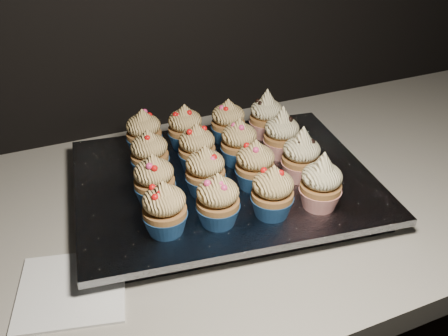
# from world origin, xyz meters

# --- Properties ---
(worktop) EXTENTS (2.44, 0.64, 0.04)m
(worktop) POSITION_xyz_m (0.00, 1.70, 0.88)
(worktop) COLOR beige
(worktop) RESTS_ON cabinet
(napkin) EXTENTS (0.17, 0.17, 0.00)m
(napkin) POSITION_xyz_m (-0.14, 1.59, 0.90)
(napkin) COLOR white
(napkin) RESTS_ON worktop
(baking_tray) EXTENTS (0.49, 0.40, 0.02)m
(baking_tray) POSITION_xyz_m (0.13, 1.71, 0.91)
(baking_tray) COLOR black
(baking_tray) RESTS_ON worktop
(foil_lining) EXTENTS (0.53, 0.44, 0.01)m
(foil_lining) POSITION_xyz_m (0.13, 1.71, 0.93)
(foil_lining) COLOR silver
(foil_lining) RESTS_ON baking_tray
(cupcake_0) EXTENTS (0.06, 0.06, 0.08)m
(cupcake_0) POSITION_xyz_m (-0.00, 1.61, 0.97)
(cupcake_0) COLOR navy
(cupcake_0) RESTS_ON foil_lining
(cupcake_1) EXTENTS (0.06, 0.06, 0.08)m
(cupcake_1) POSITION_xyz_m (0.07, 1.60, 0.97)
(cupcake_1) COLOR navy
(cupcake_1) RESTS_ON foil_lining
(cupcake_2) EXTENTS (0.06, 0.06, 0.08)m
(cupcake_2) POSITION_xyz_m (0.15, 1.59, 0.97)
(cupcake_2) COLOR navy
(cupcake_2) RESTS_ON foil_lining
(cupcake_3) EXTENTS (0.06, 0.06, 0.10)m
(cupcake_3) POSITION_xyz_m (0.23, 1.58, 0.97)
(cupcake_3) COLOR red
(cupcake_3) RESTS_ON foil_lining
(cupcake_4) EXTENTS (0.06, 0.06, 0.08)m
(cupcake_4) POSITION_xyz_m (0.00, 1.69, 0.97)
(cupcake_4) COLOR navy
(cupcake_4) RESTS_ON foil_lining
(cupcake_5) EXTENTS (0.06, 0.06, 0.08)m
(cupcake_5) POSITION_xyz_m (0.08, 1.68, 0.97)
(cupcake_5) COLOR navy
(cupcake_5) RESTS_ON foil_lining
(cupcake_6) EXTENTS (0.06, 0.06, 0.08)m
(cupcake_6) POSITION_xyz_m (0.16, 1.67, 0.97)
(cupcake_6) COLOR navy
(cupcake_6) RESTS_ON foil_lining
(cupcake_7) EXTENTS (0.06, 0.06, 0.10)m
(cupcake_7) POSITION_xyz_m (0.24, 1.66, 0.97)
(cupcake_7) COLOR red
(cupcake_7) RESTS_ON foil_lining
(cupcake_8) EXTENTS (0.06, 0.06, 0.08)m
(cupcake_8) POSITION_xyz_m (0.02, 1.77, 0.97)
(cupcake_8) COLOR navy
(cupcake_8) RESTS_ON foil_lining
(cupcake_9) EXTENTS (0.06, 0.06, 0.08)m
(cupcake_9) POSITION_xyz_m (0.10, 1.75, 0.97)
(cupcake_9) COLOR navy
(cupcake_9) RESTS_ON foil_lining
(cupcake_10) EXTENTS (0.06, 0.06, 0.08)m
(cupcake_10) POSITION_xyz_m (0.17, 1.74, 0.97)
(cupcake_10) COLOR navy
(cupcake_10) RESTS_ON foil_lining
(cupcake_11) EXTENTS (0.06, 0.06, 0.10)m
(cupcake_11) POSITION_xyz_m (0.25, 1.74, 0.97)
(cupcake_11) COLOR red
(cupcake_11) RESTS_ON foil_lining
(cupcake_12) EXTENTS (0.06, 0.06, 0.08)m
(cupcake_12) POSITION_xyz_m (0.03, 1.84, 0.97)
(cupcake_12) COLOR navy
(cupcake_12) RESTS_ON foil_lining
(cupcake_13) EXTENTS (0.06, 0.06, 0.08)m
(cupcake_13) POSITION_xyz_m (0.11, 1.83, 0.97)
(cupcake_13) COLOR navy
(cupcake_13) RESTS_ON foil_lining
(cupcake_14) EXTENTS (0.06, 0.06, 0.08)m
(cupcake_14) POSITION_xyz_m (0.19, 1.82, 0.97)
(cupcake_14) COLOR navy
(cupcake_14) RESTS_ON foil_lining
(cupcake_15) EXTENTS (0.06, 0.06, 0.10)m
(cupcake_15) POSITION_xyz_m (0.26, 1.81, 0.97)
(cupcake_15) COLOR red
(cupcake_15) RESTS_ON foil_lining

